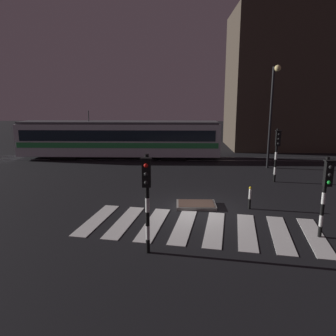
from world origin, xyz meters
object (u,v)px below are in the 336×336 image
tram (119,139)px  bollard_island_edge (250,198)px  street_lamp_trackside_right (272,105)px  traffic_light_corner_near_right (326,186)px  traffic_light_kerb_mid_left (147,190)px  traffic_light_corner_far_right (277,147)px

tram → bollard_island_edge: tram is taller
tram → bollard_island_edge: size_ratio=15.62×
tram → street_lamp_trackside_right: bearing=-17.4°
traffic_light_corner_near_right → traffic_light_kerb_mid_left: (-6.44, -1.41, 0.21)m
traffic_light_corner_far_right → tram: (-11.16, 7.77, -0.47)m
traffic_light_kerb_mid_left → tram: bearing=102.8°
traffic_light_corner_near_right → tram: bearing=122.9°
traffic_light_corner_near_right → traffic_light_corner_far_right: bearing=84.9°
street_lamp_trackside_right → bollard_island_edge: bearing=-110.6°
traffic_light_corner_far_right → traffic_light_corner_near_right: bearing=-95.1°
street_lamp_trackside_right → tram: size_ratio=0.43×
street_lamp_trackside_right → tram: (-11.88, 3.72, -2.93)m
traffic_light_corner_far_right → bollard_island_edge: bearing=-118.2°
traffic_light_corner_far_right → bollard_island_edge: (-2.71, -5.06, -1.66)m
traffic_light_corner_near_right → tram: (-10.42, 16.07, -0.31)m
street_lamp_trackside_right → tram: 12.79m
traffic_light_kerb_mid_left → traffic_light_corner_near_right: bearing=12.3°
traffic_light_corner_near_right → bollard_island_edge: bearing=121.2°
tram → bollard_island_edge: bearing=-56.6°
traffic_light_kerb_mid_left → tram: tram is taller
street_lamp_trackside_right → traffic_light_corner_far_right: bearing=-100.1°
traffic_light_corner_far_right → bollard_island_edge: traffic_light_corner_far_right is taller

